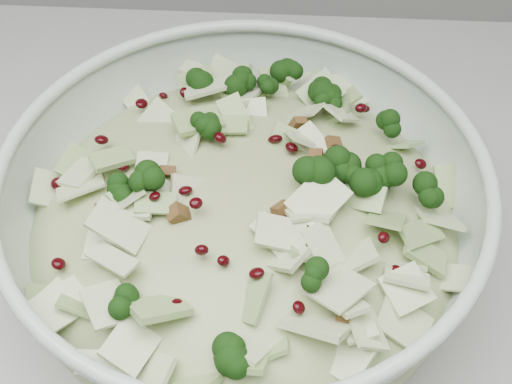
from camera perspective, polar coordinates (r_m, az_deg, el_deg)
mixing_bowl at (r=0.52m, az=-0.94°, el=-2.96°), size 0.44×0.44×0.14m
salad at (r=0.51m, az=-0.97°, el=-1.41°), size 0.35×0.35×0.14m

